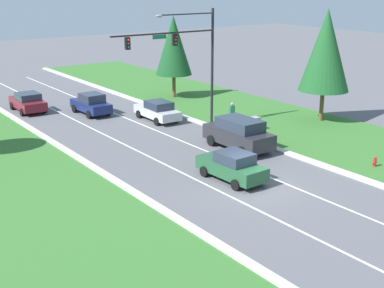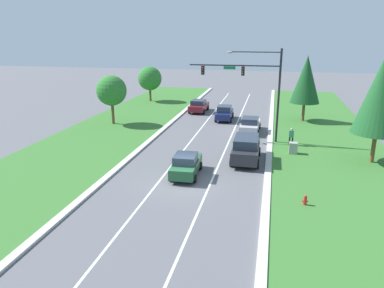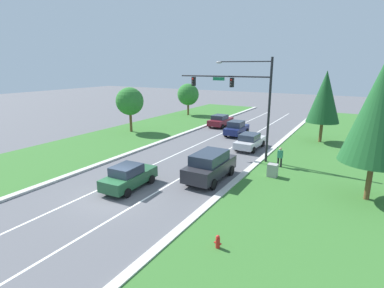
# 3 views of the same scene
# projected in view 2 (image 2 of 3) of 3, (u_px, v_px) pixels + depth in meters

# --- Properties ---
(ground_plane) EXTENTS (160.00, 160.00, 0.00)m
(ground_plane) POSITION_uv_depth(u_px,v_px,m) (184.00, 184.00, 25.88)
(ground_plane) COLOR #5B5B60
(curb_strip_right) EXTENTS (0.50, 90.00, 0.15)m
(curb_strip_right) POSITION_uv_depth(u_px,v_px,m) (267.00, 190.00, 24.70)
(curb_strip_right) COLOR beige
(curb_strip_right) RESTS_ON ground_plane
(curb_strip_left) EXTENTS (0.50, 90.00, 0.15)m
(curb_strip_left) POSITION_uv_depth(u_px,v_px,m) (108.00, 176.00, 27.01)
(curb_strip_left) COLOR beige
(curb_strip_left) RESTS_ON ground_plane
(grass_verge_right) EXTENTS (10.00, 90.00, 0.08)m
(grass_verge_right) POSITION_uv_depth(u_px,v_px,m) (351.00, 197.00, 23.64)
(grass_verge_right) COLOR #38702D
(grass_verge_right) RESTS_ON ground_plane
(grass_verge_left) EXTENTS (10.00, 90.00, 0.08)m
(grass_verge_left) POSITION_uv_depth(u_px,v_px,m) (43.00, 171.00, 28.09)
(grass_verge_left) COLOR #38702D
(grass_verge_left) RESTS_ON ground_plane
(lane_stripe_inner_left) EXTENTS (0.14, 81.00, 0.01)m
(lane_stripe_inner_left) POSITION_uv_depth(u_px,v_px,m) (159.00, 182.00, 26.25)
(lane_stripe_inner_left) COLOR white
(lane_stripe_inner_left) RESTS_ON ground_plane
(lane_stripe_inner_right) EXTENTS (0.14, 81.00, 0.01)m
(lane_stripe_inner_right) POSITION_uv_depth(u_px,v_px,m) (209.00, 186.00, 25.51)
(lane_stripe_inner_right) COLOR white
(lane_stripe_inner_right) RESTS_ON ground_plane
(traffic_signal_mast) EXTENTS (8.45, 0.41, 8.70)m
(traffic_signal_mast) POSITION_uv_depth(u_px,v_px,m) (254.00, 81.00, 34.34)
(traffic_signal_mast) COLOR black
(traffic_signal_mast) RESTS_ON ground_plane
(forest_sedan) EXTENTS (2.05, 4.28, 1.65)m
(forest_sedan) POSITION_uv_depth(u_px,v_px,m) (186.00, 165.00, 27.18)
(forest_sedan) COLOR #235633
(forest_sedan) RESTS_ON ground_plane
(silver_sedan) EXTENTS (2.07, 4.58, 1.56)m
(silver_sedan) POSITION_uv_depth(u_px,v_px,m) (250.00, 125.00, 39.14)
(silver_sedan) COLOR silver
(silver_sedan) RESTS_ON ground_plane
(burgundy_sedan) EXTENTS (2.19, 4.44, 1.61)m
(burgundy_sedan) POSITION_uv_depth(u_px,v_px,m) (199.00, 106.00, 48.94)
(burgundy_sedan) COLOR maroon
(burgundy_sedan) RESTS_ON ground_plane
(navy_sedan) EXTENTS (2.05, 4.30, 1.75)m
(navy_sedan) POSITION_uv_depth(u_px,v_px,m) (224.00, 113.00, 44.39)
(navy_sedan) COLOR navy
(navy_sedan) RESTS_ON ground_plane
(charcoal_suv) EXTENTS (2.26, 5.05, 2.06)m
(charcoal_suv) POSITION_uv_depth(u_px,v_px,m) (246.00, 148.00, 30.16)
(charcoal_suv) COLOR #28282D
(charcoal_suv) RESTS_ON ground_plane
(utility_cabinet) EXTENTS (0.70, 0.60, 1.04)m
(utility_cabinet) POSITION_uv_depth(u_px,v_px,m) (293.00, 148.00, 32.01)
(utility_cabinet) COLOR #9E9E99
(utility_cabinet) RESTS_ON ground_plane
(pedestrian) EXTENTS (0.42, 0.31, 1.69)m
(pedestrian) POSITION_uv_depth(u_px,v_px,m) (291.00, 136.00, 34.23)
(pedestrian) COLOR black
(pedestrian) RESTS_ON ground_plane
(fire_hydrant) EXTENTS (0.34, 0.20, 0.70)m
(fire_hydrant) POSITION_uv_depth(u_px,v_px,m) (305.00, 201.00, 22.49)
(fire_hydrant) COLOR red
(fire_hydrant) RESTS_ON ground_plane
(conifer_near_right_tree) EXTENTS (3.35, 3.35, 7.58)m
(conifer_near_right_tree) POSITION_uv_depth(u_px,v_px,m) (306.00, 80.00, 42.59)
(conifer_near_right_tree) COLOR brown
(conifer_near_right_tree) RESTS_ON ground_plane
(oak_near_left_tree) EXTENTS (3.37, 3.37, 5.52)m
(oak_near_left_tree) POSITION_uv_depth(u_px,v_px,m) (111.00, 91.00, 41.51)
(oak_near_left_tree) COLOR brown
(oak_near_left_tree) RESTS_ON ground_plane
(conifer_far_right_tree) EXTENTS (3.86, 3.86, 8.64)m
(conifer_far_right_tree) POSITION_uv_depth(u_px,v_px,m) (381.00, 94.00, 28.40)
(conifer_far_right_tree) COLOR brown
(conifer_far_right_tree) RESTS_ON ground_plane
(oak_far_left_tree) EXTENTS (3.52, 3.52, 5.22)m
(oak_far_left_tree) POSITION_uv_depth(u_px,v_px,m) (150.00, 78.00, 55.61)
(oak_far_left_tree) COLOR brown
(oak_far_left_tree) RESTS_ON ground_plane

